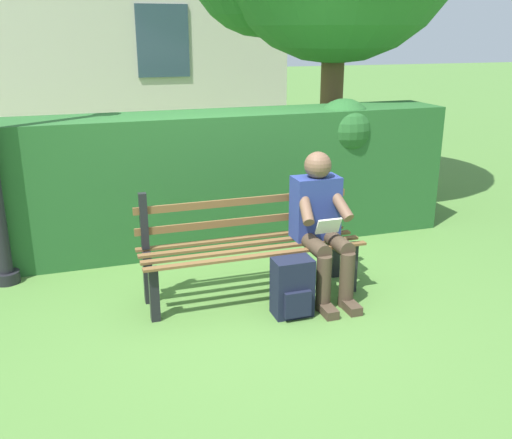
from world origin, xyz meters
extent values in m
plane|color=#517F38|center=(0.00, 0.00, 0.00)|extent=(60.00, 60.00, 0.00)
cube|color=black|center=(-0.83, 0.16, 0.22)|extent=(0.07, 0.07, 0.43)
cube|color=black|center=(0.83, 0.16, 0.22)|extent=(0.07, 0.07, 0.43)
cube|color=black|center=(-0.83, -0.16, 0.22)|extent=(0.07, 0.07, 0.43)
cube|color=black|center=(0.83, -0.16, 0.22)|extent=(0.07, 0.07, 0.43)
cube|color=brown|center=(0.00, -0.21, 0.44)|extent=(1.81, 0.06, 0.02)
cube|color=brown|center=(0.00, -0.07, 0.44)|extent=(1.81, 0.06, 0.02)
cube|color=brown|center=(0.00, 0.07, 0.44)|extent=(1.81, 0.06, 0.02)
cube|color=brown|center=(0.00, 0.21, 0.44)|extent=(1.81, 0.06, 0.02)
cube|color=black|center=(-0.83, -0.20, 0.68)|extent=(0.06, 0.06, 0.45)
cube|color=black|center=(0.83, -0.20, 0.68)|extent=(0.06, 0.06, 0.45)
cube|color=brown|center=(0.00, -0.20, 0.59)|extent=(1.81, 0.02, 0.06)
cube|color=brown|center=(0.00, -0.20, 0.77)|extent=(1.81, 0.02, 0.06)
cube|color=navy|center=(-0.56, -0.02, 0.71)|extent=(0.38, 0.22, 0.52)
sphere|color=brown|center=(-0.56, 0.00, 1.07)|extent=(0.22, 0.22, 0.22)
cylinder|color=#473828|center=(-0.66, 0.19, 0.47)|extent=(0.13, 0.42, 0.13)
cylinder|color=#473828|center=(-0.46, 0.19, 0.47)|extent=(0.13, 0.42, 0.13)
cylinder|color=#473828|center=(-0.66, 0.40, 0.23)|extent=(0.12, 0.12, 0.45)
cylinder|color=#473828|center=(-0.46, 0.40, 0.23)|extent=(0.12, 0.12, 0.45)
cube|color=#473828|center=(-0.66, 0.48, 0.04)|extent=(0.10, 0.24, 0.07)
cube|color=#473828|center=(-0.46, 0.48, 0.04)|extent=(0.10, 0.24, 0.07)
cylinder|color=brown|center=(-0.71, 0.12, 0.77)|extent=(0.14, 0.32, 0.26)
cylinder|color=brown|center=(-0.41, 0.12, 0.77)|extent=(0.14, 0.32, 0.26)
cube|color=white|center=(-0.56, 0.24, 0.63)|extent=(0.20, 0.07, 0.13)
cube|color=#265B28|center=(0.18, -1.35, 0.67)|extent=(5.28, 0.67, 1.34)
sphere|color=#265B28|center=(-1.41, -1.25, 1.14)|extent=(0.60, 0.60, 0.60)
sphere|color=#265B28|center=(1.50, -1.42, 1.07)|extent=(0.54, 0.54, 0.54)
cylinder|color=brown|center=(-1.85, -2.48, 1.19)|extent=(0.28, 0.28, 2.39)
cube|color=#334756|center=(-0.39, -6.14, 1.93)|extent=(0.90, 0.04, 1.20)
cube|color=#191E33|center=(-0.20, 0.39, 0.23)|extent=(0.30, 0.20, 0.46)
cube|color=#191E33|center=(-0.20, 0.51, 0.14)|extent=(0.21, 0.04, 0.20)
cylinder|color=#191E33|center=(-0.29, 0.28, 0.25)|extent=(0.04, 0.04, 0.28)
cylinder|color=#191E33|center=(-0.11, 0.28, 0.25)|extent=(0.04, 0.04, 0.28)
cylinder|color=black|center=(1.95, -0.94, 0.05)|extent=(0.22, 0.22, 0.10)
camera|label=1|loc=(1.33, 4.11, 2.09)|focal=40.24mm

